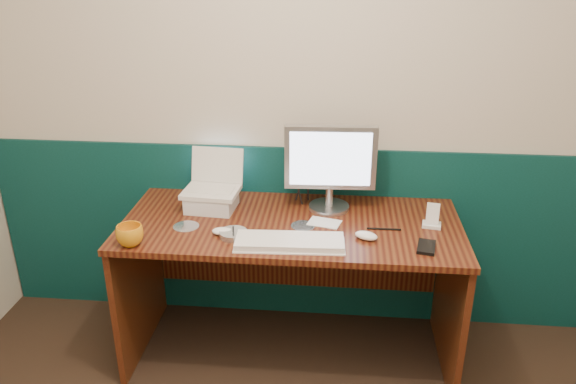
# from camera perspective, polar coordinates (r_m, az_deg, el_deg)

# --- Properties ---
(back_wall) EXTENTS (3.50, 0.04, 2.50)m
(back_wall) POSITION_cam_1_polar(r_m,az_deg,el_deg) (2.82, 2.64, 9.34)
(back_wall) COLOR beige
(back_wall) RESTS_ON ground
(wainscot) EXTENTS (3.48, 0.02, 1.00)m
(wainscot) POSITION_cam_1_polar(r_m,az_deg,el_deg) (3.08, 2.37, -4.41)
(wainscot) COLOR #072F2B
(wainscot) RESTS_ON ground
(desk) EXTENTS (1.60, 0.70, 0.75)m
(desk) POSITION_cam_1_polar(r_m,az_deg,el_deg) (2.84, 0.29, -9.92)
(desk) COLOR #361009
(desk) RESTS_ON ground
(laptop_riser) EXTENTS (0.24, 0.21, 0.08)m
(laptop_riser) POSITION_cam_1_polar(r_m,az_deg,el_deg) (2.80, -7.77, -0.94)
(laptop_riser) COLOR silver
(laptop_riser) RESTS_ON desk
(laptop) EXTENTS (0.28, 0.22, 0.22)m
(laptop) POSITION_cam_1_polar(r_m,az_deg,el_deg) (2.74, -7.93, 1.93)
(laptop) COLOR silver
(laptop) RESTS_ON laptop_riser
(monitor) EXTENTS (0.44, 0.14, 0.44)m
(monitor) POSITION_cam_1_polar(r_m,az_deg,el_deg) (2.72, 4.31, 2.52)
(monitor) COLOR #AFAFB4
(monitor) RESTS_ON desk
(keyboard) EXTENTS (0.48, 0.18, 0.03)m
(keyboard) POSITION_cam_1_polar(r_m,az_deg,el_deg) (2.44, 0.16, -5.17)
(keyboard) COLOR white
(keyboard) RESTS_ON desk
(mouse_right) EXTENTS (0.12, 0.10, 0.03)m
(mouse_right) POSITION_cam_1_polar(r_m,az_deg,el_deg) (2.52, 7.95, -4.41)
(mouse_right) COLOR white
(mouse_right) RESTS_ON desk
(mouse_left) EXTENTS (0.10, 0.06, 0.03)m
(mouse_left) POSITION_cam_1_polar(r_m,az_deg,el_deg) (2.55, -6.65, -3.99)
(mouse_left) COLOR white
(mouse_left) RESTS_ON desk
(mug) EXTENTS (0.14, 0.14, 0.09)m
(mug) POSITION_cam_1_polar(r_m,az_deg,el_deg) (2.53, -15.77, -4.26)
(mug) COLOR orange
(mug) RESTS_ON desk
(camcorder) EXTENTS (0.12, 0.15, 0.20)m
(camcorder) POSITION_cam_1_polar(r_m,az_deg,el_deg) (2.83, 1.46, 0.91)
(camcorder) COLOR silver
(camcorder) RESTS_ON desk
(cd_spindle) EXTENTS (0.13, 0.13, 0.03)m
(cd_spindle) POSITION_cam_1_polar(r_m,az_deg,el_deg) (2.53, -5.57, -4.26)
(cd_spindle) COLOR #ADB5BE
(cd_spindle) RESTS_ON desk
(cd_loose_a) EXTENTS (0.12, 0.12, 0.00)m
(cd_loose_a) POSITION_cam_1_polar(r_m,az_deg,el_deg) (2.66, -10.31, -3.44)
(cd_loose_a) COLOR silver
(cd_loose_a) RESTS_ON desk
(cd_loose_b) EXTENTS (0.11, 0.11, 0.00)m
(cd_loose_b) POSITION_cam_1_polar(r_m,az_deg,el_deg) (2.62, 1.54, -3.44)
(cd_loose_b) COLOR silver
(cd_loose_b) RESTS_ON desk
(pen) EXTENTS (0.16, 0.01, 0.01)m
(pen) POSITION_cam_1_polar(r_m,az_deg,el_deg) (2.62, 9.71, -3.72)
(pen) COLOR black
(pen) RESTS_ON desk
(papers) EXTENTS (0.17, 0.13, 0.00)m
(papers) POSITION_cam_1_polar(r_m,az_deg,el_deg) (2.65, 3.72, -3.12)
(papers) COLOR white
(papers) RESTS_ON desk
(dock) EXTENTS (0.09, 0.08, 0.02)m
(dock) POSITION_cam_1_polar(r_m,az_deg,el_deg) (2.69, 14.37, -3.26)
(dock) COLOR white
(dock) RESTS_ON desk
(music_player) EXTENTS (0.06, 0.04, 0.10)m
(music_player) POSITION_cam_1_polar(r_m,az_deg,el_deg) (2.67, 14.49, -2.14)
(music_player) COLOR white
(music_player) RESTS_ON dock
(pda) EXTENTS (0.10, 0.14, 0.01)m
(pda) POSITION_cam_1_polar(r_m,az_deg,el_deg) (2.49, 13.88, -5.44)
(pda) COLOR black
(pda) RESTS_ON desk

